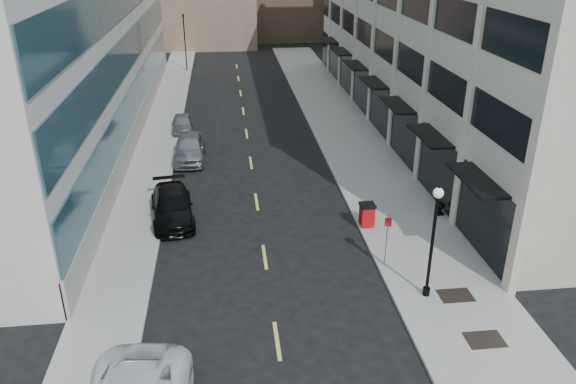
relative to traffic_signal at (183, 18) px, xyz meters
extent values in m
plane|color=black|center=(5.50, -48.00, -5.72)|extent=(160.00, 160.00, 0.00)
cube|color=#99978B|center=(13.00, -28.00, -5.64)|extent=(5.00, 80.00, 0.15)
cube|color=#99978B|center=(-1.00, -28.00, -5.64)|extent=(3.00, 80.00, 0.15)
cube|color=beige|center=(22.50, -21.00, 3.28)|extent=(14.00, 46.00, 18.00)
cube|color=black|center=(15.52, -21.00, -3.72)|extent=(0.18, 46.00, 3.60)
cube|color=black|center=(15.53, -21.00, 0.78)|extent=(0.12, 46.00, 1.80)
cube|color=beige|center=(15.50, -44.00, 3.28)|extent=(0.35, 0.60, 18.00)
cube|color=beige|center=(15.50, -38.00, 3.28)|extent=(0.35, 0.60, 18.00)
cube|color=beige|center=(15.50, -32.00, 3.28)|extent=(0.35, 0.60, 18.00)
cube|color=beige|center=(15.50, -26.00, 3.28)|extent=(0.35, 0.60, 18.00)
cube|color=beige|center=(15.50, -20.00, 3.28)|extent=(0.35, 0.60, 18.00)
cube|color=black|center=(14.85, -41.00, -1.82)|extent=(1.30, 4.00, 0.12)
cube|color=black|center=(14.85, -35.00, -1.82)|extent=(1.30, 4.00, 0.12)
cube|color=black|center=(14.85, -29.00, -1.82)|extent=(1.30, 4.00, 0.12)
cube|color=black|center=(14.85, -23.00, -1.82)|extent=(1.30, 4.00, 0.12)
cube|color=black|center=(14.85, -17.00, -1.82)|extent=(1.30, 4.00, 0.12)
cube|color=black|center=(14.85, -11.00, -1.82)|extent=(1.30, 4.00, 0.12)
cube|color=black|center=(14.85, -5.00, -1.82)|extent=(1.30, 4.00, 0.12)
cube|color=#99978B|center=(-2.46, -21.00, -4.82)|extent=(0.20, 46.00, 1.80)
cube|color=#27525D|center=(-2.47, -21.00, -2.72)|extent=(0.14, 45.60, 2.40)
cube|color=#27525D|center=(-2.47, -21.00, 0.78)|extent=(0.14, 45.60, 2.40)
cube|color=black|center=(13.10, -47.00, -5.56)|extent=(1.40, 1.00, 0.01)
cube|color=black|center=(13.10, -44.20, -5.56)|extent=(1.40, 1.00, 0.01)
cube|color=#D8CC4C|center=(5.50, -46.00, -5.71)|extent=(0.15, 2.20, 0.01)
cube|color=#D8CC4C|center=(5.50, -40.00, -5.71)|extent=(0.15, 2.20, 0.01)
cube|color=#D8CC4C|center=(5.50, -34.00, -5.71)|extent=(0.15, 2.20, 0.01)
cube|color=#D8CC4C|center=(5.50, -28.00, -5.71)|extent=(0.15, 2.20, 0.01)
cube|color=#D8CC4C|center=(5.50, -22.00, -5.71)|extent=(0.15, 2.20, 0.01)
cube|color=#D8CC4C|center=(5.50, -16.00, -5.71)|extent=(0.15, 2.20, 0.01)
cube|color=#D8CC4C|center=(5.50, -10.00, -5.71)|extent=(0.15, 2.20, 0.01)
cube|color=#D8CC4C|center=(5.50, -4.00, -5.71)|extent=(0.15, 2.20, 0.01)
cube|color=#D8CC4C|center=(5.50, 2.00, -5.71)|extent=(0.15, 2.20, 0.01)
cylinder|color=black|center=(0.00, 0.00, -2.72)|extent=(0.12, 0.12, 6.00)
imported|color=black|center=(0.00, 0.00, 0.27)|extent=(0.66, 0.66, 1.98)
imported|color=black|center=(0.97, -35.59, -4.97)|extent=(2.74, 5.39, 1.50)
imported|color=gray|center=(1.52, -27.00, -4.87)|extent=(2.03, 4.97, 1.69)
imported|color=slate|center=(0.70, -21.00, -5.07)|extent=(1.74, 3.87, 1.29)
cube|color=#B30B0E|center=(10.90, -37.77, -4.98)|extent=(0.69, 0.69, 1.08)
cube|color=black|center=(10.90, -37.77, -4.40)|extent=(0.78, 0.78, 0.13)
cylinder|color=black|center=(10.68, -37.41, -5.45)|extent=(0.06, 0.24, 0.24)
cylinder|color=black|center=(11.12, -37.41, -5.45)|extent=(0.06, 0.24, 0.24)
cylinder|color=black|center=(11.90, -44.00, -5.40)|extent=(0.30, 0.30, 0.34)
cylinder|color=black|center=(11.90, -44.00, -3.22)|extent=(0.13, 0.13, 4.32)
sphere|color=silver|center=(11.90, -44.00, -0.92)|extent=(0.41, 0.41, 0.41)
cone|color=black|center=(11.90, -44.00, -0.68)|extent=(0.11, 0.11, 0.17)
cylinder|color=slate|center=(10.80, -41.59, -4.27)|extent=(0.05, 0.05, 2.60)
cube|color=red|center=(10.80, -41.61, -3.35)|extent=(0.30, 0.12, 0.41)
cube|color=black|center=(15.09, -36.95, -5.51)|extent=(0.42, 0.42, 0.11)
cylinder|color=black|center=(15.09, -36.95, -5.29)|extent=(0.24, 0.24, 0.37)
ellipsoid|color=black|center=(15.09, -36.95, -5.04)|extent=(0.51, 0.51, 0.36)
camera|label=1|loc=(4.01, -62.56, 8.03)|focal=35.00mm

